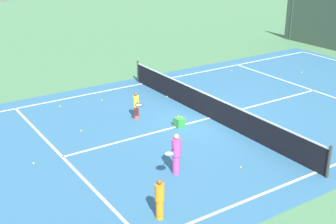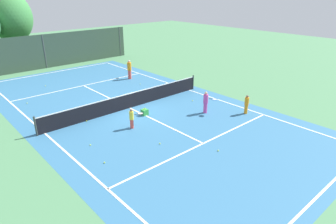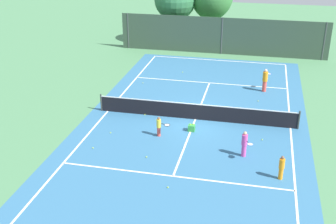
# 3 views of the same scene
# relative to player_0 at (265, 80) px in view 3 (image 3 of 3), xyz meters

# --- Properties ---
(ground_plane) EXTENTS (80.00, 80.00, 0.00)m
(ground_plane) POSITION_rel_player_0_xyz_m (-3.91, -5.57, -0.83)
(ground_plane) COLOR #4C8456
(court_surface) EXTENTS (13.00, 25.00, 0.01)m
(court_surface) POSITION_rel_player_0_xyz_m (-3.91, -5.57, -0.83)
(court_surface) COLOR teal
(court_surface) RESTS_ON ground_plane
(tennis_net) EXTENTS (11.90, 0.10, 1.10)m
(tennis_net) POSITION_rel_player_0_xyz_m (-3.91, -5.57, -0.32)
(tennis_net) COLOR #333833
(tennis_net) RESTS_ON ground_plane
(perimeter_fence) EXTENTS (18.00, 0.12, 3.20)m
(perimeter_fence) POSITION_rel_player_0_xyz_m (-3.91, 8.43, 0.77)
(perimeter_fence) COLOR #384C3D
(perimeter_fence) RESTS_ON ground_plane
(tree_0) EXTENTS (3.82, 3.82, 6.06)m
(tree_0) POSITION_rel_player_0_xyz_m (-8.56, 10.88, 3.28)
(tree_0) COLOR brown
(tree_0) RESTS_ON ground_plane
(player_0) EXTENTS (0.65, 0.91, 1.62)m
(player_0) POSITION_rel_player_0_xyz_m (0.00, 0.00, 0.00)
(player_0) COLOR #E54C3F
(player_0) RESTS_ON ground_plane
(player_1) EXTENTS (0.66, 0.84, 1.37)m
(player_1) POSITION_rel_player_0_xyz_m (-0.82, -9.37, -0.12)
(player_1) COLOR #D14799
(player_1) RESTS_ON ground_plane
(player_2) EXTENTS (0.26, 0.26, 1.20)m
(player_2) POSITION_rel_player_0_xyz_m (0.95, -11.11, -0.22)
(player_2) COLOR orange
(player_2) RESTS_ON ground_plane
(player_3) EXTENTS (0.83, 0.47, 1.14)m
(player_3) POSITION_rel_player_0_xyz_m (-5.49, -8.14, -0.24)
(player_3) COLOR #E54C3F
(player_3) RESTS_ON ground_plane
(ball_crate) EXTENTS (0.37, 0.34, 0.43)m
(ball_crate) POSITION_rel_player_0_xyz_m (-3.87, -7.12, -0.65)
(ball_crate) COLOR green
(ball_crate) RESTS_ON ground_plane
(tennis_ball_0) EXTENTS (0.07, 0.07, 0.07)m
(tennis_ball_0) POSITION_rel_player_0_xyz_m (-6.25, 2.68, -0.80)
(tennis_ball_0) COLOR #CCE533
(tennis_ball_0) RESTS_ON ground_plane
(tennis_ball_1) EXTENTS (0.07, 0.07, 0.07)m
(tennis_ball_1) POSITION_rel_player_0_xyz_m (0.05, -7.42, -0.80)
(tennis_ball_1) COLOR #CCE533
(tennis_ball_1) RESTS_ON ground_plane
(tennis_ball_2) EXTENTS (0.07, 0.07, 0.07)m
(tennis_ball_2) POSITION_rel_player_0_xyz_m (-5.57, -10.57, -0.80)
(tennis_ball_2) COLOR #CCE533
(tennis_ball_2) RESTS_ON ground_plane
(tennis_ball_3) EXTENTS (0.07, 0.07, 0.07)m
(tennis_ball_3) POSITION_rel_player_0_xyz_m (-7.00, -5.65, -0.80)
(tennis_ball_3) COLOR #CCE533
(tennis_ball_3) RESTS_ON ground_plane
(tennis_ball_4) EXTENTS (0.07, 0.07, 0.07)m
(tennis_ball_4) POSITION_rel_player_0_xyz_m (-6.66, -3.91, -0.80)
(tennis_ball_4) COLOR #CCE533
(tennis_ball_4) RESTS_ON ground_plane
(tennis_ball_5) EXTENTS (0.07, 0.07, 0.07)m
(tennis_ball_5) POSITION_rel_player_0_xyz_m (-7.33, -4.34, -0.80)
(tennis_ball_5) COLOR #CCE533
(tennis_ball_5) RESTS_ON ground_plane
(tennis_ball_6) EXTENTS (0.07, 0.07, 0.07)m
(tennis_ball_6) POSITION_rel_player_0_xyz_m (-8.54, -10.27, -0.80)
(tennis_ball_6) COLOR #CCE533
(tennis_ball_6) RESTS_ON ground_plane
(tennis_ball_7) EXTENTS (0.07, 0.07, 0.07)m
(tennis_ball_7) POSITION_rel_player_0_xyz_m (-0.34, -1.94, -0.80)
(tennis_ball_7) COLOR #CCE533
(tennis_ball_7) RESTS_ON ground_plane
(tennis_ball_8) EXTENTS (0.07, 0.07, 0.07)m
(tennis_ball_8) POSITION_rel_player_0_xyz_m (-8.23, -8.40, -0.80)
(tennis_ball_8) COLOR #CCE533
(tennis_ball_8) RESTS_ON ground_plane
(tennis_ball_9) EXTENTS (0.07, 0.07, 0.07)m
(tennis_ball_9) POSITION_rel_player_0_xyz_m (-8.61, -0.31, -0.80)
(tennis_ball_9) COLOR #CCE533
(tennis_ball_9) RESTS_ON ground_plane
(tennis_ball_10) EXTENTS (0.07, 0.07, 0.07)m
(tennis_ball_10) POSITION_rel_player_0_xyz_m (-3.94, -12.96, -0.80)
(tennis_ball_10) COLOR #CCE533
(tennis_ball_10) RESTS_ON ground_plane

